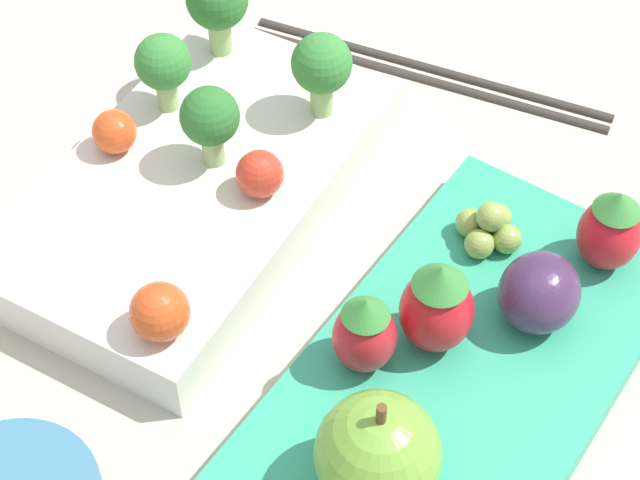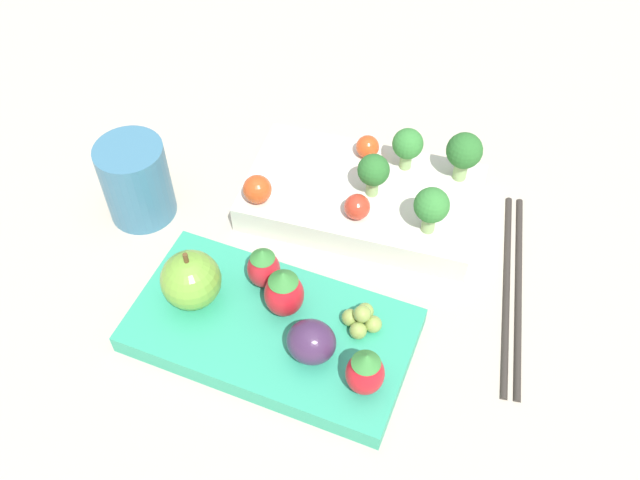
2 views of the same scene
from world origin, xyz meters
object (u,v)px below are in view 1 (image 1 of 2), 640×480
at_px(grape_cluster, 489,228).
at_px(cherry_tomato_2, 114,132).
at_px(cherry_tomato_1, 160,312).
at_px(chopsticks_pair, 426,71).
at_px(cherry_tomato_0, 260,174).
at_px(strawberry_1, 365,333).
at_px(bento_box_savoury, 198,189).
at_px(broccoli_floret_0, 210,119).
at_px(broccoli_floret_3, 163,64).
at_px(bento_box_fruit, 460,377).
at_px(apple, 378,454).
at_px(strawberry_2, 437,306).
at_px(strawberry_0, 611,230).
at_px(broccoli_floret_1, 322,66).
at_px(broccoli_floret_2, 217,2).
at_px(plum, 539,293).

bearing_deg(grape_cluster, cherry_tomato_2, 105.47).
bearing_deg(cherry_tomato_1, chopsticks_pair, -0.81).
bearing_deg(cherry_tomato_0, strawberry_1, -120.87).
distance_m(bento_box_savoury, broccoli_floret_0, 0.04).
bearing_deg(chopsticks_pair, broccoli_floret_3, 144.32).
relative_size(bento_box_fruit, apple, 4.02).
relative_size(bento_box_savoury, broccoli_floret_0, 5.00).
bearing_deg(strawberry_2, apple, -169.36).
xyz_separation_m(cherry_tomato_0, chopsticks_pair, (0.14, -0.01, -0.04)).
relative_size(cherry_tomato_0, apple, 0.40).
distance_m(broccoli_floret_3, strawberry_2, 0.19).
xyz_separation_m(bento_box_fruit, chopsticks_pair, (0.18, 0.11, -0.01)).
relative_size(bento_box_fruit, broccoli_floret_0, 5.26).
bearing_deg(cherry_tomato_1, strawberry_2, -57.18).
distance_m(broccoli_floret_3, cherry_tomato_0, 0.08).
distance_m(broccoli_floret_3, strawberry_1, 0.18).
height_order(broccoli_floret_0, apple, apple).
distance_m(bento_box_fruit, cherry_tomato_2, 0.20).
bearing_deg(grape_cluster, bento_box_fruit, -162.26).
height_order(strawberry_1, chopsticks_pair, strawberry_1).
relative_size(strawberry_0, strawberry_2, 0.91).
bearing_deg(strawberry_2, strawberry_1, 142.24).
distance_m(broccoli_floret_0, grape_cluster, 0.14).
distance_m(broccoli_floret_0, cherry_tomato_1, 0.10).
xyz_separation_m(broccoli_floret_0, apple, (-0.10, -0.15, -0.01)).
height_order(apple, chopsticks_pair, apple).
xyz_separation_m(apple, strawberry_1, (0.05, 0.03, -0.00)).
xyz_separation_m(cherry_tomato_1, chopsticks_pair, (0.23, -0.00, -0.04)).
distance_m(cherry_tomato_2, strawberry_1, 0.17).
height_order(broccoli_floret_1, strawberry_2, broccoli_floret_1).
distance_m(cherry_tomato_0, apple, 0.16).
height_order(broccoli_floret_2, apple, broccoli_floret_2).
xyz_separation_m(strawberry_1, chopsticks_pair, (0.20, 0.07, -0.04)).
relative_size(broccoli_floret_0, plum, 1.15).
relative_size(bento_box_fruit, strawberry_1, 5.49).
distance_m(strawberry_1, strawberry_2, 0.03).
xyz_separation_m(strawberry_0, grape_cluster, (-0.02, 0.05, -0.01)).
height_order(bento_box_savoury, grape_cluster, grape_cluster).
bearing_deg(broccoli_floret_0, grape_cluster, -76.76).
distance_m(broccoli_floret_1, broccoli_floret_3, 0.08).
relative_size(bento_box_savoury, chopsticks_pair, 1.03).
bearing_deg(strawberry_2, broccoli_floret_3, 74.12).
height_order(cherry_tomato_0, strawberry_2, strawberry_2).
bearing_deg(bento_box_fruit, cherry_tomato_0, 75.45).
relative_size(plum, grape_cluster, 1.16).
relative_size(broccoli_floret_2, cherry_tomato_2, 2.28).
distance_m(broccoli_floret_0, strawberry_0, 0.19).
height_order(plum, chopsticks_pair, plum).
height_order(cherry_tomato_0, cherry_tomato_1, cherry_tomato_1).
relative_size(cherry_tomato_0, cherry_tomato_2, 1.05).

